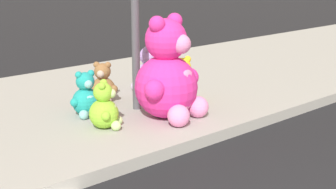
{
  "coord_description": "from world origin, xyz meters",
  "views": [
    {
      "loc": [
        -2.93,
        -0.92,
        2.24
      ],
      "look_at": [
        0.9,
        3.6,
        0.55
      ],
      "focal_mm": 52.11,
      "sensor_mm": 36.0,
      "label": 1
    }
  ],
  "objects": [
    {
      "name": "plush_brown",
      "position": [
        0.81,
        4.98,
        0.39
      ],
      "size": [
        0.43,
        0.43,
        0.61
      ],
      "color": "olive",
      "rests_on": "sidewalk"
    },
    {
      "name": "plush_teal",
      "position": [
        0.3,
        4.59,
        0.4
      ],
      "size": [
        0.48,
        0.43,
        0.62
      ],
      "color": "teal",
      "rests_on": "sidewalk"
    },
    {
      "name": "plush_lavender",
      "position": [
        1.75,
        5.12,
        0.44
      ],
      "size": [
        0.51,
        0.52,
        0.73
      ],
      "color": "#B28CD8",
      "rests_on": "sidewalk"
    },
    {
      "name": "sidewalk",
      "position": [
        0.0,
        5.2,
        0.07
      ],
      "size": [
        28.0,
        4.4,
        0.15
      ],
      "primitive_type": "cube",
      "color": "#9E9B93",
      "rests_on": "ground_plane"
    },
    {
      "name": "plush_lime",
      "position": [
        0.22,
        4.01,
        0.39
      ],
      "size": [
        0.44,
        0.43,
        0.61
      ],
      "color": "#8CD133",
      "rests_on": "sidewalk"
    },
    {
      "name": "plush_yellow",
      "position": [
        1.78,
        4.33,
        0.42
      ],
      "size": [
        0.51,
        0.47,
        0.67
      ],
      "color": "yellow",
      "rests_on": "sidewalk"
    },
    {
      "name": "plush_pink_large",
      "position": [
        1.09,
        3.81,
        0.7
      ],
      "size": [
        1.04,
        0.97,
        1.38
      ],
      "color": "#F22D93",
      "rests_on": "sidewalk"
    }
  ]
}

